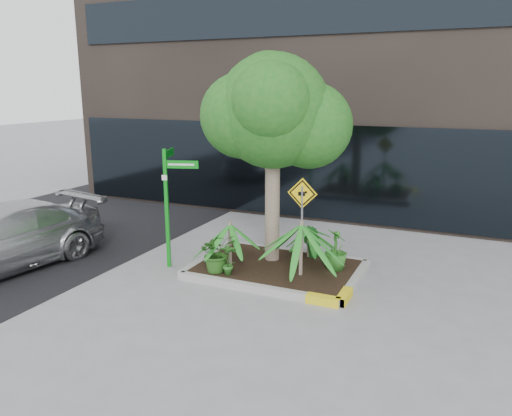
% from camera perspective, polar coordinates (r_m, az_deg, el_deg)
% --- Properties ---
extents(ground, '(80.00, 80.00, 0.00)m').
position_cam_1_polar(ground, '(10.06, 0.70, -7.78)').
color(ground, gray).
rests_on(ground, ground).
extents(asphalt_road, '(7.00, 80.00, 0.01)m').
position_cam_1_polar(asphalt_road, '(13.85, -24.86, -3.02)').
color(asphalt_road, black).
rests_on(asphalt_road, ground).
extents(planter, '(3.35, 2.36, 0.15)m').
position_cam_1_polar(planter, '(10.18, 2.52, -6.92)').
color(planter, '#9E9E99').
rests_on(planter, ground).
extents(tree, '(2.94, 2.60, 4.40)m').
position_cam_1_polar(tree, '(10.01, 1.99, 11.00)').
color(tree, tan).
rests_on(tree, ground).
extents(palm_front, '(1.21, 1.21, 1.35)m').
position_cam_1_polar(palm_front, '(9.44, 5.22, -1.88)').
color(palm_front, tan).
rests_on(palm_front, ground).
extents(palm_left, '(1.02, 1.02, 1.14)m').
position_cam_1_polar(palm_left, '(10.02, -3.02, -1.86)').
color(palm_left, tan).
rests_on(palm_left, ground).
extents(palm_back, '(0.75, 0.75, 0.83)m').
position_cam_1_polar(palm_back, '(10.59, 6.09, -2.37)').
color(palm_back, tan).
rests_on(palm_back, ground).
extents(shrub_a, '(0.99, 0.99, 0.78)m').
position_cam_1_polar(shrub_a, '(9.79, -4.47, -5.08)').
color(shrub_a, '#245518').
rests_on(shrub_a, planter).
extents(shrub_b, '(0.65, 0.65, 0.83)m').
position_cam_1_polar(shrub_b, '(9.99, 9.12, -4.68)').
color(shrub_b, '#2A6C20').
rests_on(shrub_b, planter).
extents(shrub_c, '(0.41, 0.41, 0.64)m').
position_cam_1_polar(shrub_c, '(9.62, -3.16, -5.84)').
color(shrub_c, '#296720').
rests_on(shrub_c, planter).
extents(shrub_d, '(0.55, 0.55, 0.72)m').
position_cam_1_polar(shrub_d, '(10.64, 6.67, -3.75)').
color(shrub_d, '#1C6320').
rests_on(shrub_d, planter).
extents(street_sign_post, '(0.88, 0.71, 2.48)m').
position_cam_1_polar(street_sign_post, '(10.33, -9.89, 1.49)').
color(street_sign_post, '#0C8917').
rests_on(street_sign_post, ground).
extents(cattle_sign, '(0.58, 0.11, 1.89)m').
position_cam_1_polar(cattle_sign, '(9.42, 5.29, -0.22)').
color(cattle_sign, slate).
rests_on(cattle_sign, ground).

